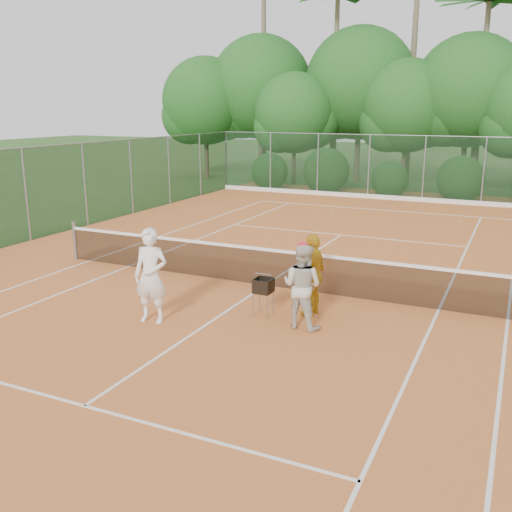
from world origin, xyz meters
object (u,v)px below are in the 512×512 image
at_px(player_center_grp, 302,286).
at_px(player_yellow, 313,275).
at_px(ball_hopper, 263,286).
at_px(player_white, 151,276).

height_order(player_center_grp, player_yellow, player_yellow).
bearing_deg(player_yellow, ball_hopper, -58.04).
distance_m(player_white, player_center_grp, 3.03).
relative_size(player_white, player_yellow, 1.11).
bearing_deg(player_yellow, player_white, -55.21).
bearing_deg(player_yellow, player_center_grp, 6.63).
distance_m(player_center_grp, ball_hopper, 1.01).
bearing_deg(player_white, player_yellow, 21.93).
bearing_deg(player_white, ball_hopper, 23.20).
relative_size(player_white, player_center_grp, 1.11).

